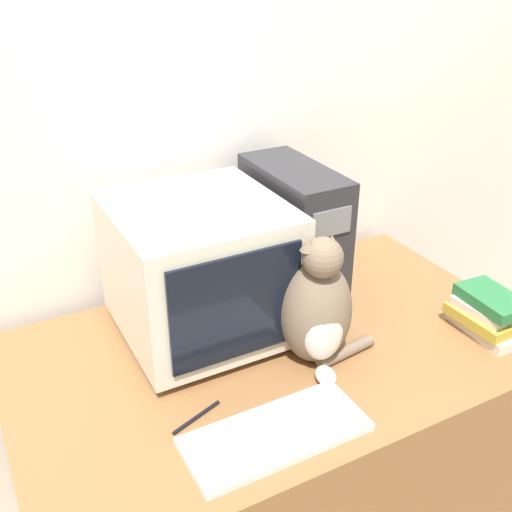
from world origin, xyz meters
TOP-DOWN VIEW (x-y plane):
  - wall_back at (0.00, 0.94)m, footprint 7.00×0.05m
  - desk at (0.00, 0.44)m, footprint 1.45×0.87m
  - crt_monitor at (-0.15, 0.60)m, footprint 0.44×0.46m
  - computer_tower at (0.18, 0.66)m, footprint 0.17×0.39m
  - keyboard at (-0.18, 0.14)m, footprint 0.42×0.18m
  - cat at (0.06, 0.34)m, footprint 0.29×0.26m
  - book_stack at (0.57, 0.22)m, footprint 0.15×0.22m
  - pen at (-0.31, 0.28)m, footprint 0.14×0.06m

SIDE VIEW (x-z plane):
  - desk at x=0.00m, z-range 0.00..0.78m
  - pen at x=-0.31m, z-range 0.78..0.79m
  - keyboard at x=-0.18m, z-range 0.78..0.80m
  - book_stack at x=0.57m, z-range 0.77..0.90m
  - cat at x=0.06m, z-range 0.75..1.12m
  - crt_monitor at x=-0.15m, z-range 0.78..1.18m
  - computer_tower at x=0.18m, z-range 0.78..1.20m
  - wall_back at x=0.00m, z-range 0.00..2.50m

